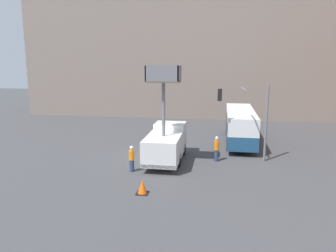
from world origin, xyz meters
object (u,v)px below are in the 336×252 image
(city_bus, at_px, (240,124))
(traffic_cone_near_truck, at_px, (142,187))
(road_worker_near_truck, at_px, (132,159))
(road_worker_directing, at_px, (217,149))
(traffic_light_pole, at_px, (249,110))
(utility_truck, at_px, (166,142))

(city_bus, xyz_separation_m, traffic_cone_near_truck, (-6.10, -13.24, -1.41))
(road_worker_near_truck, distance_m, road_worker_directing, 6.60)
(city_bus, xyz_separation_m, traffic_light_pole, (0.26, -5.71, 2.13))
(traffic_light_pole, bearing_deg, traffic_cone_near_truck, -130.16)
(utility_truck, relative_size, road_worker_directing, 3.74)
(city_bus, relative_size, traffic_light_pole, 1.75)
(traffic_light_pole, distance_m, traffic_cone_near_truck, 10.47)
(road_worker_directing, relative_size, traffic_cone_near_truck, 2.40)
(city_bus, bearing_deg, traffic_cone_near_truck, 172.69)
(city_bus, height_order, traffic_light_pole, traffic_light_pole)
(road_worker_near_truck, relative_size, traffic_cone_near_truck, 2.27)
(city_bus, bearing_deg, road_worker_directing, 179.43)
(city_bus, height_order, road_worker_directing, city_bus)
(city_bus, relative_size, road_worker_near_truck, 5.53)
(traffic_cone_near_truck, bearing_deg, utility_truck, 87.10)
(utility_truck, height_order, traffic_light_pole, utility_truck)
(road_worker_near_truck, xyz_separation_m, road_worker_directing, (5.68, 3.37, 0.06))
(road_worker_directing, bearing_deg, traffic_light_pole, 158.96)
(utility_truck, xyz_separation_m, city_bus, (5.78, 6.98, 0.24))
(traffic_light_pole, relative_size, road_worker_near_truck, 3.16)
(road_worker_near_truck, bearing_deg, city_bus, 3.65)
(traffic_light_pole, xyz_separation_m, road_worker_near_truck, (-7.97, -3.92, -3.01))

